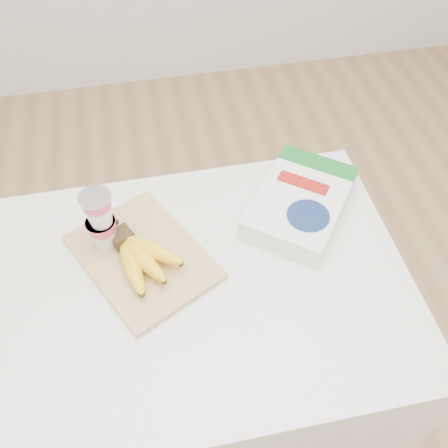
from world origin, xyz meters
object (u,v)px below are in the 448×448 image
table (186,361)px  yogurt_stack (100,220)px  bananas (140,257)px  cereal_box (300,203)px  cutting_board (143,257)px

table → yogurt_stack: 0.54m
bananas → cereal_box: (0.41, 0.09, -0.01)m
bananas → yogurt_stack: (-0.07, 0.07, 0.07)m
bananas → cereal_box: size_ratio=0.56×
cutting_board → yogurt_stack: bearing=121.6°
cutting_board → bananas: 0.04m
table → cereal_box: cereal_box is taller
yogurt_stack → cereal_box: bearing=2.7°
table → bananas: bearing=135.9°
table → yogurt_stack: yogurt_stack is taller
table → bananas: (-0.07, 0.07, 0.44)m
yogurt_stack → bananas: bearing=-43.3°
table → cutting_board: size_ratio=3.20×
cutting_board → yogurt_stack: size_ratio=1.99×
yogurt_stack → cereal_box: (0.48, 0.02, -0.07)m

